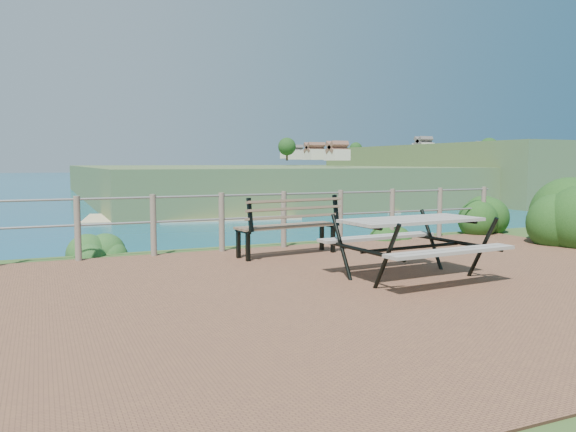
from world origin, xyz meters
name	(u,v)px	position (x,y,z in m)	size (l,w,h in m)	color
ground	(390,286)	(0.00, 0.00, 0.00)	(10.00, 7.00, 0.12)	brown
ocean	(52,167)	(0.00, 200.00, 0.00)	(1200.00, 1200.00, 0.00)	#167B84
safety_railing	(284,216)	(0.00, 3.35, 0.57)	(9.40, 0.10, 1.00)	#6B5B4C
distant_bay	(455,169)	(173.07, 202.61, -1.52)	(290.00, 232.36, 24.00)	#426130
picnic_table	(411,242)	(0.46, 0.21, 0.50)	(1.91, 1.61, 0.78)	gray
park_bench	(287,217)	(-0.30, 2.53, 0.65)	(1.78, 0.66, 0.98)	brown
shrub_right_front	(574,244)	(5.26, 1.65, 0.00)	(1.46, 1.46, 2.08)	#153B12
shrub_right_edge	(483,233)	(4.87, 3.61, 0.00)	(1.07, 1.07, 1.53)	#153B12
shrub_lip_west	(102,253)	(-3.03, 4.14, 0.00)	(0.77, 0.77, 0.51)	#205623
shrub_lip_east	(384,238)	(2.39, 3.74, 0.00)	(0.73, 0.73, 0.45)	#153B12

